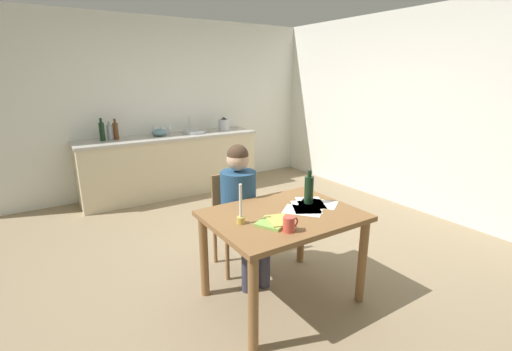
# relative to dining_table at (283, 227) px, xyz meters

# --- Properties ---
(ground_plane) EXTENTS (5.20, 5.20, 0.04)m
(ground_plane) POSITION_rel_dining_table_xyz_m (0.19, 0.85, -0.65)
(ground_plane) COLOR #937F60
(wall_back) EXTENTS (5.20, 0.12, 2.60)m
(wall_back) POSITION_rel_dining_table_xyz_m (0.19, 3.45, 0.67)
(wall_back) COLOR silver
(wall_back) RESTS_ON ground
(wall_right) EXTENTS (0.12, 5.20, 2.60)m
(wall_right) POSITION_rel_dining_table_xyz_m (2.79, 0.85, 0.67)
(wall_right) COLOR silver
(wall_right) RESTS_ON ground
(kitchen_counter) EXTENTS (2.66, 0.64, 0.90)m
(kitchen_counter) POSITION_rel_dining_table_xyz_m (0.19, 3.09, -0.18)
(kitchen_counter) COLOR beige
(kitchen_counter) RESTS_ON ground
(dining_table) EXTENTS (1.14, 0.87, 0.74)m
(dining_table) POSITION_rel_dining_table_xyz_m (0.00, 0.00, 0.00)
(dining_table) COLOR olive
(dining_table) RESTS_ON ground
(chair_at_table) EXTENTS (0.45, 0.45, 0.88)m
(chair_at_table) POSITION_rel_dining_table_xyz_m (-0.05, 0.68, -0.13)
(chair_at_table) COLOR olive
(chair_at_table) RESTS_ON ground
(person_seated) EXTENTS (0.37, 0.62, 1.19)m
(person_seated) POSITION_rel_dining_table_xyz_m (-0.07, 0.53, 0.05)
(person_seated) COLOR navy
(person_seated) RESTS_ON ground
(coffee_mug) EXTENTS (0.12, 0.08, 0.11)m
(coffee_mug) POSITION_rel_dining_table_xyz_m (-0.16, -0.28, 0.17)
(coffee_mug) COLOR #D84C3F
(coffee_mug) RESTS_ON dining_table
(candlestick) EXTENTS (0.06, 0.06, 0.30)m
(candlestick) POSITION_rel_dining_table_xyz_m (-0.37, 0.01, 0.20)
(candlestick) COLOR gold
(candlestick) RESTS_ON dining_table
(book_magazine) EXTENTS (0.21, 0.25, 0.03)m
(book_magazine) POSITION_rel_dining_table_xyz_m (-0.14, -0.14, 0.13)
(book_magazine) COLOR #BCB554
(book_magazine) RESTS_ON dining_table
(book_cookery) EXTENTS (0.27, 0.26, 0.02)m
(book_cookery) POSITION_rel_dining_table_xyz_m (-0.19, -0.13, 0.13)
(book_cookery) COLOR #8AB953
(book_cookery) RESTS_ON dining_table
(paper_letter) EXTENTS (0.34, 0.36, 0.00)m
(paper_letter) POSITION_rel_dining_table_xyz_m (0.38, 0.02, 0.12)
(paper_letter) COLOR white
(paper_letter) RESTS_ON dining_table
(paper_bill) EXTENTS (0.35, 0.36, 0.00)m
(paper_bill) POSITION_rel_dining_table_xyz_m (0.17, -0.04, 0.12)
(paper_bill) COLOR white
(paper_bill) RESTS_ON dining_table
(paper_envelope) EXTENTS (0.33, 0.36, 0.00)m
(paper_envelope) POSITION_rel_dining_table_xyz_m (0.24, 0.01, 0.12)
(paper_envelope) COLOR white
(paper_envelope) RESTS_ON dining_table
(paper_receipt) EXTENTS (0.32, 0.36, 0.00)m
(paper_receipt) POSITION_rel_dining_table_xyz_m (0.33, 0.06, 0.12)
(paper_receipt) COLOR white
(paper_receipt) RESTS_ON dining_table
(wine_bottle_on_table) EXTENTS (0.08, 0.08, 0.29)m
(wine_bottle_on_table) POSITION_rel_dining_table_xyz_m (0.31, 0.07, 0.24)
(wine_bottle_on_table) COLOR black
(wine_bottle_on_table) RESTS_ON dining_table
(sink_unit) EXTENTS (0.36, 0.36, 0.24)m
(sink_unit) POSITION_rel_dining_table_xyz_m (0.59, 3.09, 0.29)
(sink_unit) COLOR #B2B7BC
(sink_unit) RESTS_ON kitchen_counter
(bottle_oil) EXTENTS (0.07, 0.07, 0.31)m
(bottle_oil) POSITION_rel_dining_table_xyz_m (-0.73, 3.16, 0.40)
(bottle_oil) COLOR black
(bottle_oil) RESTS_ON kitchen_counter
(bottle_vinegar) EXTENTS (0.07, 0.07, 0.25)m
(bottle_vinegar) POSITION_rel_dining_table_xyz_m (-0.62, 3.19, 0.38)
(bottle_vinegar) COLOR #8C999E
(bottle_vinegar) RESTS_ON kitchen_counter
(bottle_wine_red) EXTENTS (0.07, 0.07, 0.29)m
(bottle_wine_red) POSITION_rel_dining_table_xyz_m (-0.55, 3.17, 0.39)
(bottle_wine_red) COLOR #593319
(bottle_wine_red) RESTS_ON kitchen_counter
(mixing_bowl) EXTENTS (0.23, 0.23, 0.10)m
(mixing_bowl) POSITION_rel_dining_table_xyz_m (0.06, 3.13, 0.32)
(mixing_bowl) COLOR #668C99
(mixing_bowl) RESTS_ON kitchen_counter
(stovetop_kettle) EXTENTS (0.18, 0.18, 0.22)m
(stovetop_kettle) POSITION_rel_dining_table_xyz_m (1.11, 3.09, 0.37)
(stovetop_kettle) COLOR #B7BABF
(stovetop_kettle) RESTS_ON kitchen_counter
(wine_glass_near_sink) EXTENTS (0.07, 0.07, 0.15)m
(wine_glass_near_sink) POSITION_rel_dining_table_xyz_m (0.24, 3.24, 0.38)
(wine_glass_near_sink) COLOR silver
(wine_glass_near_sink) RESTS_ON kitchen_counter
(wine_glass_by_kettle) EXTENTS (0.07, 0.07, 0.15)m
(wine_glass_by_kettle) POSITION_rel_dining_table_xyz_m (0.14, 3.24, 0.38)
(wine_glass_by_kettle) COLOR silver
(wine_glass_by_kettle) RESTS_ON kitchen_counter
(wine_glass_back_left) EXTENTS (0.07, 0.07, 0.15)m
(wine_glass_back_left) POSITION_rel_dining_table_xyz_m (0.02, 3.24, 0.38)
(wine_glass_back_left) COLOR silver
(wine_glass_back_left) RESTS_ON kitchen_counter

